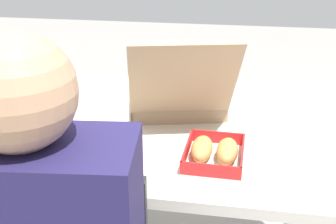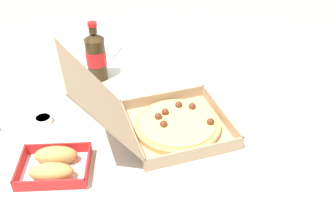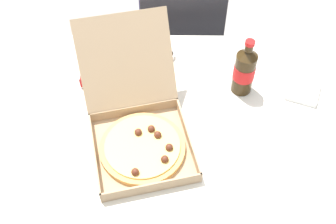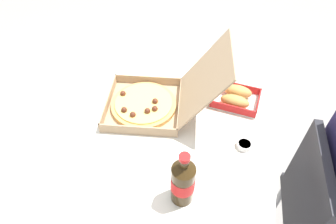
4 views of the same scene
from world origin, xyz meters
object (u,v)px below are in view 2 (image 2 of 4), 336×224
at_px(bread_side_box, 54,165).
at_px(cola_bottle, 96,56).
at_px(dipping_sauce_cup, 43,119).
at_px(pizza_box_open, 165,121).
at_px(napkin_pile, 105,49).
at_px(paper_menu, 172,62).

bearing_deg(bread_side_box, cola_bottle, -10.37).
distance_m(bread_side_box, dipping_sauce_cup, 0.24).
distance_m(pizza_box_open, napkin_pile, 0.60).
bearing_deg(cola_bottle, dipping_sauce_cup, 148.70).
xyz_separation_m(cola_bottle, napkin_pile, (0.22, -0.02, -0.08)).
bearing_deg(bread_side_box, dipping_sauce_cup, 16.82).
bearing_deg(dipping_sauce_cup, cola_bottle, -31.30).
height_order(pizza_box_open, napkin_pile, pizza_box_open).
bearing_deg(paper_menu, pizza_box_open, -162.50).
distance_m(cola_bottle, paper_menu, 0.32).
relative_size(cola_bottle, dipping_sauce_cup, 4.00).
relative_size(napkin_pile, dipping_sauce_cup, 1.96).
distance_m(pizza_box_open, paper_menu, 0.45).
xyz_separation_m(paper_menu, dipping_sauce_cup, (-0.36, 0.45, 0.01)).
bearing_deg(napkin_pile, dipping_sauce_cup, 159.78).
bearing_deg(paper_menu, dipping_sauce_cup, 154.56).
xyz_separation_m(cola_bottle, dipping_sauce_cup, (-0.26, 0.16, -0.08)).
distance_m(pizza_box_open, cola_bottle, 0.42).
bearing_deg(dipping_sauce_cup, bread_side_box, -163.18).
bearing_deg(dipping_sauce_cup, paper_menu, -51.17).
bearing_deg(paper_menu, bread_side_box, 173.02).
height_order(cola_bottle, napkin_pile, cola_bottle).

